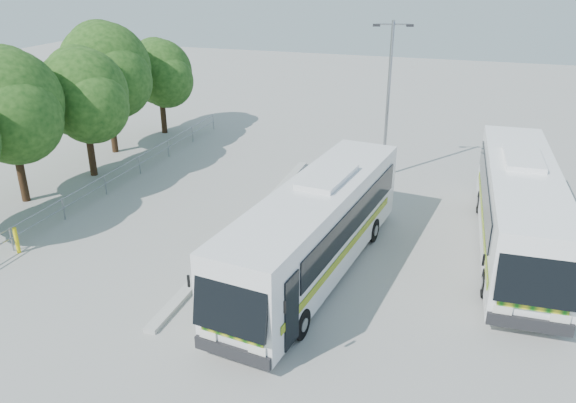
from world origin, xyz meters
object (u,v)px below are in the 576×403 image
(tree_far_d, at_px, (106,68))
(coach_main, at_px, (316,228))
(lamppost, at_px, (388,94))
(tree_far_b, at_px, (9,104))
(tree_far_e, at_px, (160,72))
(coach_adjacent, at_px, (519,206))
(tree_far_c, at_px, (84,94))
(bollard, at_px, (17,240))

(tree_far_d, distance_m, coach_main, 17.94)
(coach_main, xyz_separation_m, lamppost, (0.70, 10.59, 2.50))
(lamppost, bearing_deg, tree_far_b, -164.48)
(tree_far_e, height_order, lamppost, lamppost)
(tree_far_d, distance_m, coach_adjacent, 22.43)
(coach_main, distance_m, lamppost, 10.90)
(tree_far_c, height_order, bollard, tree_far_c)
(tree_far_e, relative_size, bollard, 5.66)
(coach_adjacent, height_order, lamppost, lamppost)
(bollard, bearing_deg, tree_far_c, 106.54)
(coach_main, xyz_separation_m, bollard, (-11.12, -2.08, -1.24))
(coach_main, bearing_deg, tree_far_e, 141.99)
(tree_far_e, bearing_deg, coach_adjacent, -26.25)
(tree_far_e, height_order, coach_adjacent, tree_far_e)
(bollard, bearing_deg, tree_far_d, 106.95)
(coach_main, height_order, coach_adjacent, coach_adjacent)
(coach_main, height_order, lamppost, lamppost)
(tree_far_e, bearing_deg, lamppost, -14.03)
(tree_far_c, bearing_deg, coach_adjacent, -5.77)
(tree_far_c, height_order, tree_far_d, tree_far_d)
(tree_far_c, xyz_separation_m, coach_adjacent, (20.28, -2.05, -2.45))
(tree_far_b, distance_m, tree_far_d, 7.61)
(coach_adjacent, xyz_separation_m, lamppost, (-6.04, 6.57, 2.46))
(lamppost, distance_m, bollard, 17.73)
(tree_far_c, height_order, tree_far_e, tree_far_c)
(tree_far_d, bearing_deg, tree_far_b, -87.77)
(tree_far_e, relative_size, coach_adjacent, 0.50)
(tree_far_b, relative_size, tree_far_c, 1.07)
(tree_far_c, distance_m, tree_far_e, 8.22)
(tree_far_b, height_order, tree_far_c, tree_far_b)
(tree_far_c, height_order, coach_main, tree_far_c)
(coach_adjacent, bearing_deg, tree_far_b, -177.01)
(tree_far_c, bearing_deg, lamppost, 17.59)
(tree_far_b, height_order, coach_adjacent, tree_far_b)
(coach_adjacent, distance_m, lamppost, 9.25)
(lamppost, bearing_deg, tree_far_e, 152.42)
(lamppost, xyz_separation_m, bollard, (-11.82, -12.67, -3.75))
(tree_far_d, bearing_deg, lamppost, 3.02)
(tree_far_d, height_order, coach_main, tree_far_d)
(tree_far_e, distance_m, coach_adjacent, 23.27)
(tree_far_c, bearing_deg, bollard, -73.46)
(coach_main, bearing_deg, tree_far_d, 153.88)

